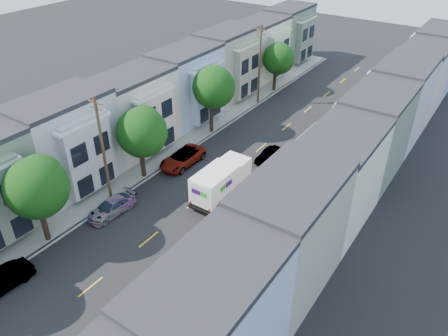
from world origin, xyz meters
name	(u,v)px	position (x,y,z in m)	size (l,w,h in m)	color
ground	(149,240)	(0.00, 0.00, 0.00)	(160.00, 160.00, 0.00)	black
road_slab	(247,159)	(0.00, 15.00, 0.01)	(12.00, 70.00, 0.02)	black
curb_left	(200,143)	(-6.05, 15.00, 0.07)	(0.30, 70.00, 0.15)	gray
curb_right	(300,177)	(6.05, 15.00, 0.07)	(0.30, 70.00, 0.15)	gray
sidewalk_left	(191,140)	(-7.35, 15.00, 0.07)	(2.60, 70.00, 0.15)	gray
sidewalk_right	(312,181)	(7.35, 15.00, 0.07)	(2.60, 70.00, 0.15)	gray
centerline	(247,159)	(0.00, 15.00, 0.00)	(0.12, 70.00, 0.01)	gold
townhouse_row_left	(165,132)	(-11.15, 15.00, 0.00)	(5.00, 70.00, 8.50)	#E8EDC7
townhouse_row_right	(350,195)	(11.15, 15.00, 0.00)	(5.00, 70.00, 8.50)	#E8EDC7
tree_b	(36,188)	(-6.30, -4.52, 5.22)	(4.70, 4.70, 7.59)	black
tree_c	(141,132)	(-6.30, 6.56, 4.99)	(4.70, 4.70, 7.36)	black
tree_d	(213,87)	(-6.30, 17.91, 5.56)	(4.69, 4.69, 7.94)	black
tree_e	(278,59)	(-6.30, 32.93, 4.65)	(4.26, 4.26, 6.81)	black
tree_far_r	(368,91)	(6.89, 30.64, 3.86)	(3.07, 3.07, 5.44)	black
utility_pole_near	(103,151)	(-6.30, 2.00, 5.15)	(1.60, 0.26, 10.00)	#42301E
utility_pole_far	(259,65)	(-6.30, 28.00, 5.15)	(1.60, 0.26, 10.00)	#42301E
fedex_truck	(221,180)	(1.43, 8.14, 1.72)	(2.47, 6.41, 3.08)	silver
lead_sedan	(270,156)	(2.06, 16.09, 0.61)	(1.29, 3.65, 1.22)	black
parked_left_b	(2,281)	(-4.90, -9.52, 0.72)	(1.51, 4.29, 1.43)	black
parked_left_c	(112,207)	(-4.90, 0.77, 0.66)	(1.85, 4.40, 1.32)	#AFAFAF
parked_left_d	(182,158)	(-4.90, 10.47, 0.75)	(2.47, 5.36, 1.49)	#541D09
parked_right_a	(129,324)	(4.90, -7.08, 0.61)	(2.04, 4.42, 1.23)	#545A5F
parked_right_b	(194,260)	(4.90, -0.36, 0.74)	(1.74, 4.55, 1.48)	silver
parked_right_c	(305,153)	(4.90, 18.54, 0.66)	(1.84, 4.38, 1.31)	black
parked_right_d	(341,118)	(4.90, 28.40, 0.75)	(2.50, 5.42, 1.51)	black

